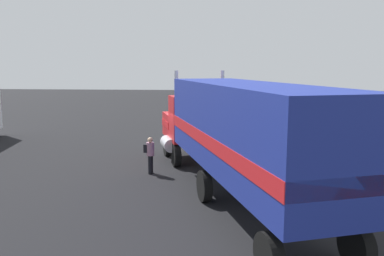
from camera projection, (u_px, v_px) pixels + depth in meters
ground_plane at (188, 162)px, 19.26m from camera, size 120.00×120.00×0.00m
lane_stripe_near at (272, 202)px, 13.58m from camera, size 4.22×1.55×0.01m
lane_stripe_mid at (343, 187)px, 15.22m from camera, size 4.16×1.74×0.01m
lane_stripe_far at (381, 175)px, 16.88m from camera, size 4.20×1.61×0.01m
semi_truck at (234, 129)px, 13.61m from camera, size 14.19×7.01×4.50m
person_bystander at (150, 154)px, 17.02m from camera, size 0.34×0.46×1.63m
motorcycle at (315, 182)px, 14.32m from camera, size 2.11×0.37×1.12m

